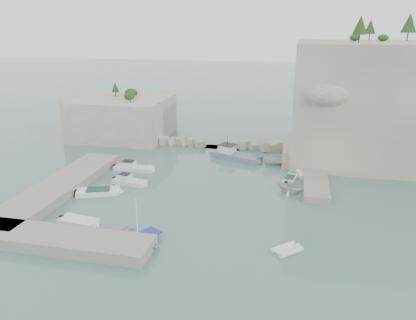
% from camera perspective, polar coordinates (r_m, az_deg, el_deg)
% --- Properties ---
extents(ground, '(400.00, 400.00, 0.00)m').
position_cam_1_polar(ground, '(46.88, -1.61, -5.73)').
color(ground, slate).
rests_on(ground, ground).
extents(cliff_east, '(26.00, 22.00, 17.00)m').
position_cam_1_polar(cliff_east, '(66.52, 23.38, 7.63)').
color(cliff_east, beige).
rests_on(cliff_east, ground).
extents(cliff_terrace, '(8.00, 10.00, 2.50)m').
position_cam_1_polar(cliff_terrace, '(62.15, 14.26, 1.02)').
color(cliff_terrace, beige).
rests_on(cliff_terrace, ground).
extents(outcrop_west, '(16.00, 14.00, 7.00)m').
position_cam_1_polar(outcrop_west, '(74.85, -11.91, 5.85)').
color(outcrop_west, beige).
rests_on(outcrop_west, ground).
extents(quay_west, '(5.00, 24.00, 1.10)m').
position_cam_1_polar(quay_west, '(52.40, -20.27, -3.61)').
color(quay_west, '#9E9689').
rests_on(quay_west, ground).
extents(quay_south, '(18.00, 4.00, 1.10)m').
position_cam_1_polar(quay_south, '(40.10, -20.49, -10.46)').
color(quay_south, '#9E9689').
rests_on(quay_south, ground).
extents(ledge_east, '(3.00, 16.00, 0.80)m').
position_cam_1_polar(ledge_east, '(54.84, 14.85, -2.27)').
color(ledge_east, '#9E9689').
rests_on(ledge_east, ground).
extents(breakwater, '(28.00, 3.00, 1.40)m').
position_cam_1_polar(breakwater, '(67.11, 2.16, 2.36)').
color(breakwater, beige).
rests_on(breakwater, ground).
extents(motorboat_e, '(4.60, 2.30, 0.70)m').
position_cam_1_polar(motorboat_e, '(43.61, -17.70, -8.57)').
color(motorboat_e, silver).
rests_on(motorboat_e, ground).
extents(motorboat_b, '(5.02, 2.26, 1.40)m').
position_cam_1_polar(motorboat_b, '(52.61, -10.94, -3.33)').
color(motorboat_b, silver).
rests_on(motorboat_b, ground).
extents(motorboat_a, '(6.07, 1.87, 1.40)m').
position_cam_1_polar(motorboat_a, '(57.48, -10.37, -1.42)').
color(motorboat_a, silver).
rests_on(motorboat_a, ground).
extents(motorboat_c, '(5.89, 3.88, 0.70)m').
position_cam_1_polar(motorboat_c, '(50.41, -15.14, -4.62)').
color(motorboat_c, white).
rests_on(motorboat_c, ground).
extents(rowboat, '(6.12, 5.57, 1.04)m').
position_cam_1_polar(rowboat, '(38.82, -9.77, -11.41)').
color(rowboat, white).
rests_on(rowboat, ground).
extents(inflatable_dinghy, '(2.98, 2.92, 0.44)m').
position_cam_1_polar(inflatable_dinghy, '(37.64, 11.03, -12.50)').
color(inflatable_dinghy, white).
rests_on(inflatable_dinghy, ground).
extents(tender_east_a, '(4.19, 3.92, 1.79)m').
position_cam_1_polar(tender_east_a, '(50.15, 11.49, -4.46)').
color(tender_east_a, silver).
rests_on(tender_east_a, ground).
extents(tender_east_b, '(2.08, 4.00, 0.70)m').
position_cam_1_polar(tender_east_b, '(53.57, 11.40, -2.96)').
color(tender_east_b, silver).
rests_on(tender_east_b, ground).
extents(tender_east_c, '(2.85, 5.41, 0.70)m').
position_cam_1_polar(tender_east_c, '(56.71, 13.09, -1.88)').
color(tender_east_c, white).
rests_on(tender_east_c, ground).
extents(tender_east_d, '(5.07, 3.05, 1.84)m').
position_cam_1_polar(tender_east_d, '(59.82, 9.96, -0.61)').
color(tender_east_d, silver).
rests_on(tender_east_d, ground).
extents(work_boat, '(8.82, 5.52, 2.20)m').
position_cam_1_polar(work_boat, '(61.40, 3.94, 0.12)').
color(work_boat, slate).
rests_on(work_boat, ground).
extents(rowboat_mast, '(0.10, 0.10, 4.20)m').
position_cam_1_polar(rowboat_mast, '(37.61, -9.98, -7.93)').
color(rowboat_mast, white).
rests_on(rowboat_mast, rowboat).
extents(vegetation, '(53.48, 13.88, 13.40)m').
position_cam_1_polar(vegetation, '(66.31, 19.67, 16.26)').
color(vegetation, '#1E4219').
rests_on(vegetation, ground).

